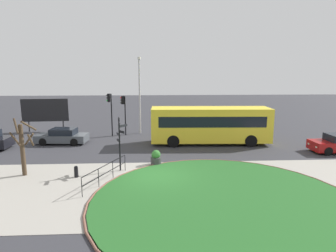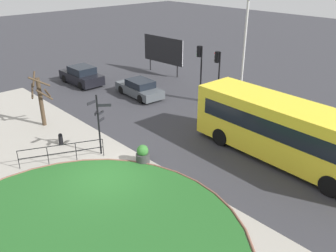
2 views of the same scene
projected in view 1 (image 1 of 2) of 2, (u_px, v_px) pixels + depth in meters
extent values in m
plane|color=#333338|center=(156.00, 177.00, 17.06)|extent=(120.00, 120.00, 0.00)
cube|color=#9E998E|center=(156.00, 188.00, 15.41)|extent=(32.00, 8.64, 0.02)
cylinder|color=#235B23|center=(224.00, 201.00, 13.75)|extent=(12.66, 12.66, 0.10)
torus|color=brown|center=(224.00, 201.00, 13.75)|extent=(12.97, 12.97, 0.11)
cylinder|color=black|center=(120.00, 145.00, 17.78)|extent=(0.09, 0.09, 3.28)
sphere|color=black|center=(119.00, 118.00, 17.47)|extent=(0.10, 0.10, 0.10)
cube|color=black|center=(119.00, 123.00, 17.20)|extent=(0.14, 0.57, 0.15)
cube|color=black|center=(123.00, 126.00, 17.87)|extent=(0.44, 0.54, 0.15)
cube|color=black|center=(122.00, 132.00, 17.43)|extent=(0.34, 0.37, 0.15)
cube|color=black|center=(118.00, 134.00, 17.91)|extent=(0.22, 0.45, 0.15)
cube|color=black|center=(118.00, 140.00, 17.99)|extent=(0.23, 0.46, 0.15)
cylinder|color=black|center=(76.00, 173.00, 16.87)|extent=(0.24, 0.24, 0.55)
sphere|color=black|center=(76.00, 168.00, 16.81)|extent=(0.22, 0.22, 0.22)
cube|color=black|center=(106.00, 165.00, 15.96)|extent=(1.78, 3.82, 0.03)
cube|color=black|center=(106.00, 173.00, 16.05)|extent=(1.78, 3.82, 0.03)
cylinder|color=black|center=(125.00, 163.00, 17.97)|extent=(0.04, 0.04, 1.01)
cylinder|color=black|center=(113.00, 170.00, 16.69)|extent=(0.04, 0.04, 1.01)
cylinder|color=black|center=(99.00, 178.00, 15.42)|extent=(0.04, 0.04, 1.01)
cylinder|color=black|center=(82.00, 188.00, 14.14)|extent=(0.04, 0.04, 1.01)
cube|color=yellow|center=(210.00, 124.00, 24.57)|extent=(10.05, 2.89, 2.83)
cube|color=black|center=(208.00, 117.00, 25.75)|extent=(8.76, 0.35, 0.88)
cube|color=black|center=(213.00, 122.00, 23.25)|extent=(8.76, 0.35, 0.88)
cube|color=black|center=(269.00, 122.00, 24.62)|extent=(0.10, 2.06, 1.10)
cube|color=black|center=(269.00, 110.00, 24.43)|extent=(0.07, 1.38, 0.28)
cylinder|color=black|center=(243.00, 135.00, 25.98)|extent=(1.01, 0.34, 1.00)
cylinder|color=black|center=(251.00, 141.00, 23.70)|extent=(1.01, 0.34, 1.00)
cylinder|color=black|center=(172.00, 135.00, 25.89)|extent=(1.01, 0.34, 1.00)
cylinder|color=black|center=(173.00, 141.00, 23.61)|extent=(1.01, 0.34, 1.00)
cylinder|color=black|center=(5.00, 143.00, 23.90)|extent=(0.64, 0.22, 0.64)
cube|color=#474C51|center=(62.00, 138.00, 24.84)|extent=(4.37, 2.04, 0.63)
cube|color=black|center=(64.00, 131.00, 24.73)|extent=(2.15, 1.67, 0.51)
cube|color=#EAEACC|center=(35.00, 139.00, 24.38)|extent=(0.04, 0.20, 0.12)
cube|color=#EAEACC|center=(40.00, 136.00, 25.39)|extent=(0.04, 0.20, 0.12)
cylinder|color=black|center=(43.00, 142.00, 24.14)|extent=(0.66, 0.27, 0.64)
cylinder|color=black|center=(51.00, 138.00, 25.67)|extent=(0.66, 0.27, 0.64)
cylinder|color=black|center=(74.00, 142.00, 24.08)|extent=(0.66, 0.27, 0.64)
cylinder|color=black|center=(80.00, 138.00, 25.61)|extent=(0.66, 0.27, 0.64)
cube|color=#EAEACC|center=(316.00, 147.00, 21.49)|extent=(0.02, 0.20, 0.12)
cube|color=#EAEACC|center=(308.00, 144.00, 22.53)|extent=(0.02, 0.20, 0.12)
cylinder|color=black|center=(328.00, 151.00, 21.32)|extent=(0.64, 0.23, 0.64)
cylinder|color=black|center=(316.00, 146.00, 22.90)|extent=(0.64, 0.23, 0.64)
cylinder|color=black|center=(112.00, 115.00, 27.30)|extent=(0.11, 0.11, 4.08)
cube|color=black|center=(109.00, 98.00, 26.95)|extent=(0.30, 0.30, 0.78)
sphere|color=black|center=(107.00, 95.00, 26.88)|extent=(0.16, 0.16, 0.16)
sphere|color=black|center=(107.00, 98.00, 26.92)|extent=(0.16, 0.16, 0.16)
sphere|color=green|center=(107.00, 100.00, 26.97)|extent=(0.16, 0.16, 0.16)
cylinder|color=black|center=(125.00, 116.00, 27.91)|extent=(0.11, 0.11, 3.81)
cube|color=black|center=(123.00, 100.00, 27.57)|extent=(0.32, 0.32, 0.78)
sphere|color=red|center=(121.00, 98.00, 27.48)|extent=(0.16, 0.16, 0.16)
sphere|color=black|center=(121.00, 100.00, 27.52)|extent=(0.16, 0.16, 0.16)
sphere|color=black|center=(121.00, 103.00, 27.57)|extent=(0.16, 0.16, 0.16)
cylinder|color=#B7B7BC|center=(140.00, 97.00, 28.42)|extent=(0.16, 0.16, 7.23)
cylinder|color=silver|center=(139.00, 58.00, 27.73)|extent=(0.32, 0.32, 0.22)
cylinder|color=black|center=(29.00, 121.00, 29.72)|extent=(0.12, 0.12, 2.20)
cylinder|color=black|center=(63.00, 120.00, 30.14)|extent=(0.12, 0.12, 2.20)
cube|color=silver|center=(45.00, 110.00, 29.73)|extent=(4.55, 0.45, 2.23)
cube|color=black|center=(45.00, 110.00, 29.66)|extent=(4.64, 0.37, 2.33)
cylinder|color=#383838|center=(156.00, 161.00, 19.21)|extent=(0.70, 0.70, 0.50)
sphere|color=#33702D|center=(156.00, 154.00, 19.12)|extent=(0.60, 0.60, 0.60)
cylinder|color=#423323|center=(22.00, 150.00, 16.97)|extent=(0.25, 0.25, 3.10)
cylinder|color=#423323|center=(15.00, 139.00, 16.48)|extent=(0.81, 0.54, 0.75)
cylinder|color=#423323|center=(31.00, 140.00, 16.97)|extent=(0.29, 1.07, 0.94)
cylinder|color=#423323|center=(16.00, 126.00, 16.54)|extent=(0.46, 0.49, 0.87)
cylinder|color=#423323|center=(29.00, 126.00, 16.58)|extent=(0.42, 1.18, 0.77)
cylinder|color=#423323|center=(29.00, 139.00, 17.24)|extent=(0.86, 0.72, 0.86)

